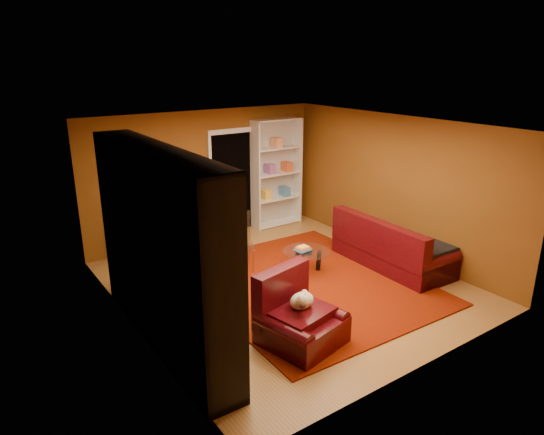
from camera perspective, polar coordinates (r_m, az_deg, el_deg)
floor at (r=8.10m, az=1.63°, el=-7.98°), size 5.00×5.50×0.05m
ceiling at (r=7.32m, az=1.82°, el=10.96°), size 5.00×5.50×0.05m
wall_back at (r=9.90m, az=-7.89°, el=4.93°), size 5.00×0.05×2.60m
wall_left at (r=6.51m, az=-16.50°, el=-2.80°), size 0.05×5.50×2.60m
wall_right at (r=9.28m, az=14.40°, el=3.62°), size 0.05×5.50×2.60m
doorway at (r=10.19m, az=-4.71°, el=3.99°), size 1.06×0.60×2.16m
rug at (r=8.09m, az=4.08°, el=-7.76°), size 3.47×4.01×0.02m
media_unit at (r=6.19m, az=-12.91°, el=-3.77°), size 0.56×3.36×2.57m
christmas_tree at (r=8.93m, az=-13.04°, el=1.20°), size 1.43×1.43×2.07m
gift_box_teal at (r=8.86m, az=-12.76°, el=-4.77°), size 0.36×0.36×0.32m
gift_box_green at (r=8.86m, az=-5.81°, el=-4.47°), size 0.32×0.32×0.29m
gift_box_red at (r=9.46m, az=-12.99°, el=-3.54°), size 0.23×0.23×0.23m
white_bookshelf at (r=10.57m, az=0.52°, el=5.22°), size 1.12×0.42×2.40m
armchair at (r=6.37m, az=3.55°, el=-11.56°), size 1.20×1.20×0.79m
dog at (r=6.33m, az=3.53°, el=-9.74°), size 0.45×0.38×0.26m
sofa at (r=8.87m, az=14.06°, el=-2.69°), size 1.04×2.19×0.93m
coffee_table at (r=8.42m, az=4.05°, el=-5.17°), size 0.91×0.91×0.51m
acrylic_chair at (r=8.42m, az=-3.82°, el=-3.36°), size 0.62×0.64×0.92m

